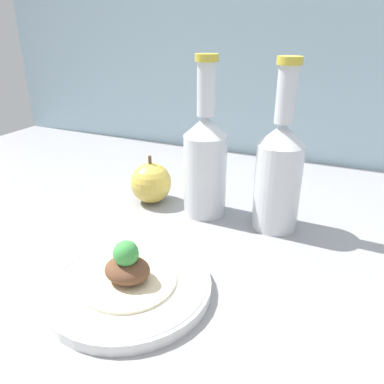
% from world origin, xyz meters
% --- Properties ---
extents(ground_plane, '(1.80, 1.10, 0.04)m').
position_xyz_m(ground_plane, '(0.00, 0.00, -0.02)').
color(ground_plane, gray).
extents(plate, '(0.22, 0.22, 0.02)m').
position_xyz_m(plate, '(-0.10, -0.12, 0.01)').
color(plate, white).
rests_on(plate, ground_plane).
extents(plated_food, '(0.13, 0.13, 0.06)m').
position_xyz_m(plated_food, '(-0.10, -0.12, 0.03)').
color(plated_food, beige).
rests_on(plated_food, plate).
extents(cider_bottle_left, '(0.08, 0.08, 0.29)m').
position_xyz_m(cider_bottle_left, '(-0.09, 0.14, 0.11)').
color(cider_bottle_left, silver).
rests_on(cider_bottle_left, ground_plane).
extents(cider_bottle_right, '(0.08, 0.08, 0.29)m').
position_xyz_m(cider_bottle_right, '(0.04, 0.14, 0.11)').
color(cider_bottle_right, silver).
rests_on(cider_bottle_right, ground_plane).
extents(apple, '(0.08, 0.08, 0.10)m').
position_xyz_m(apple, '(-0.21, 0.14, 0.04)').
color(apple, gold).
rests_on(apple, ground_plane).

